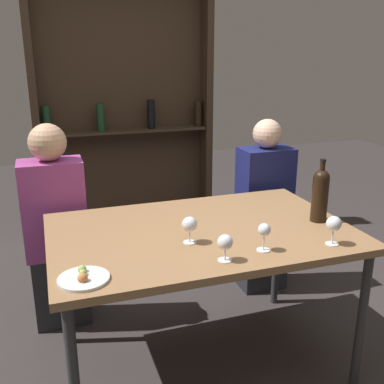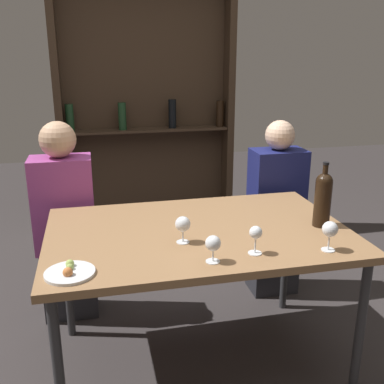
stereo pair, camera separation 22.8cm
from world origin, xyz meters
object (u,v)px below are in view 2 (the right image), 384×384
(wine_glass_0, at_px, (330,230))
(wine_glass_3, at_px, (183,225))
(food_plate_0, at_px, (70,272))
(seated_person_left, at_px, (66,227))
(wine_glass_1, at_px, (213,244))
(wine_glass_2, at_px, (256,234))
(seated_person_right, at_px, (275,214))
(wine_bottle, at_px, (323,197))

(wine_glass_0, bearing_deg, wine_glass_3, 159.76)
(food_plate_0, distance_m, seated_person_left, 1.01)
(wine_glass_1, bearing_deg, wine_glass_2, 10.87)
(food_plate_0, relative_size, seated_person_right, 0.17)
(wine_bottle, xyz_separation_m, food_plate_0, (-1.21, -0.25, -0.14))
(wine_glass_0, bearing_deg, food_plate_0, 178.88)
(wine_bottle, distance_m, wine_glass_1, 0.69)
(wine_glass_1, height_order, seated_person_right, seated_person_right)
(wine_glass_3, bearing_deg, wine_glass_2, -33.17)
(wine_bottle, xyz_separation_m, wine_glass_1, (-0.63, -0.27, -0.07))
(wine_glass_0, bearing_deg, wine_glass_2, 172.97)
(seated_person_right, bearing_deg, wine_glass_2, -117.93)
(wine_glass_2, xyz_separation_m, wine_glass_3, (-0.28, 0.18, -0.00))
(seated_person_right, bearing_deg, wine_glass_0, -100.63)
(wine_glass_2, relative_size, wine_glass_3, 1.01)
(wine_bottle, xyz_separation_m, wine_glass_0, (-0.11, -0.28, -0.05))
(seated_person_left, xyz_separation_m, seated_person_right, (1.36, 0.00, -0.02))
(wine_bottle, bearing_deg, food_plate_0, -168.13)
(wine_glass_3, bearing_deg, food_plate_0, -157.83)
(seated_person_right, bearing_deg, wine_glass_1, -125.25)
(seated_person_left, bearing_deg, food_plate_0, -85.83)
(wine_glass_3, bearing_deg, seated_person_left, 125.71)
(wine_glass_0, xyz_separation_m, seated_person_right, (0.19, 1.01, -0.30))
(wine_glass_0, distance_m, wine_glass_2, 0.33)
(wine_bottle, height_order, wine_glass_1, wine_bottle)
(wine_glass_3, height_order, seated_person_right, seated_person_right)
(wine_glass_0, relative_size, seated_person_right, 0.11)
(wine_bottle, height_order, food_plate_0, wine_bottle)
(wine_glass_2, xyz_separation_m, seated_person_right, (0.51, 0.97, -0.30))
(wine_glass_1, relative_size, seated_person_right, 0.10)
(wine_glass_1, distance_m, seated_person_right, 1.27)
(wine_glass_1, distance_m, seated_person_left, 1.23)
(seated_person_left, bearing_deg, wine_glass_0, -40.81)
(wine_glass_0, xyz_separation_m, wine_glass_3, (-0.60, 0.22, -0.01))
(food_plate_0, relative_size, seated_person_left, 0.16)
(wine_bottle, height_order, seated_person_right, seated_person_right)
(food_plate_0, xyz_separation_m, seated_person_right, (1.29, 0.99, -0.22))
(wine_bottle, distance_m, food_plate_0, 1.24)
(wine_glass_3, relative_size, seated_person_right, 0.11)
(wine_glass_2, bearing_deg, wine_glass_1, -169.13)
(wine_bottle, relative_size, wine_glass_3, 2.59)
(wine_glass_3, height_order, food_plate_0, wine_glass_3)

